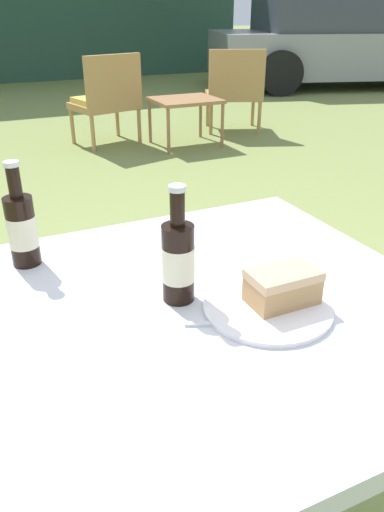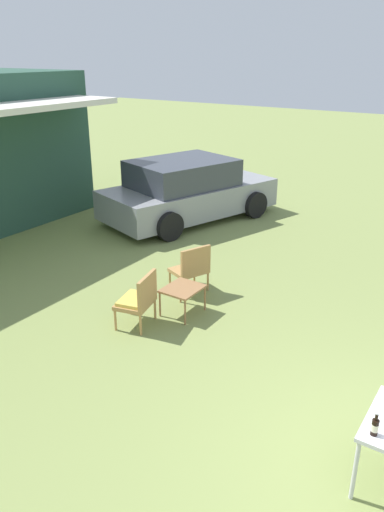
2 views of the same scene
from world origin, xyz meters
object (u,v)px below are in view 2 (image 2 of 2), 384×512
(wicker_chair_cushioned, at_px, (139,298))
(parked_car, at_px, (187,191))
(wicker_chair_plain, at_px, (192,267))
(cola_bottle_far, at_px, (375,427))
(garden_side_table, at_px, (183,290))

(wicker_chair_cushioned, bearing_deg, parked_car, -167.46)
(wicker_chair_plain, xyz_separation_m, cola_bottle_far, (-2.57, -3.59, 0.33))
(wicker_chair_cushioned, bearing_deg, wicker_chair_plain, 165.42)
(wicker_chair_cushioned, relative_size, cola_bottle_far, 3.58)
(parked_car, xyz_separation_m, cola_bottle_far, (-5.77, -5.86, 0.10))
(parked_car, xyz_separation_m, wicker_chair_cushioned, (-4.54, -2.25, -0.24))
(garden_side_table, bearing_deg, parked_car, 33.43)
(wicker_chair_cushioned, distance_m, wicker_chair_plain, 1.34)
(wicker_chair_plain, relative_size, garden_side_table, 1.38)
(parked_car, bearing_deg, cola_bottle_far, -116.84)
(parked_car, bearing_deg, wicker_chair_cushioned, -135.89)
(garden_side_table, height_order, cola_bottle_far, cola_bottle_far)
(parked_car, height_order, wicker_chair_cushioned, parked_car)
(cola_bottle_far, bearing_deg, wicker_chair_plain, 54.42)
(wicker_chair_cushioned, distance_m, garden_side_table, 0.72)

